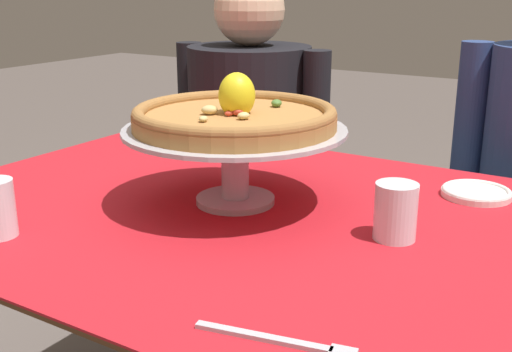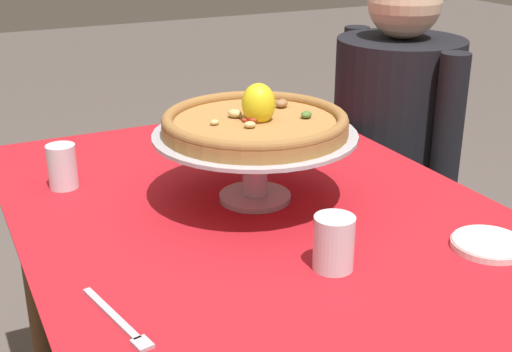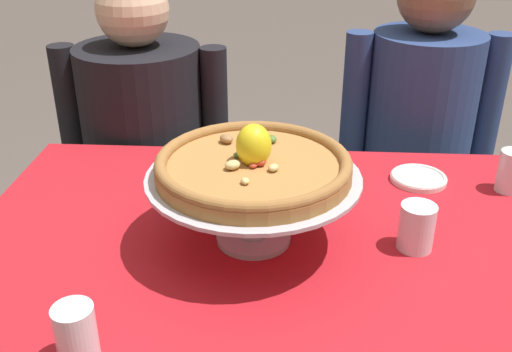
{
  "view_description": "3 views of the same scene",
  "coord_description": "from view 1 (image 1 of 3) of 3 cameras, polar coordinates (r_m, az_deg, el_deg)",
  "views": [
    {
      "loc": [
        0.61,
        -0.95,
        1.17
      ],
      "look_at": [
        0.01,
        0.01,
        0.82
      ],
      "focal_mm": 44.76,
      "sensor_mm": 36.0,
      "label": 1
    },
    {
      "loc": [
        1.17,
        -0.57,
        1.35
      ],
      "look_at": [
        -0.1,
        0.05,
        0.78
      ],
      "focal_mm": 48.33,
      "sensor_mm": 36.0,
      "label": 2
    },
    {
      "loc": [
        0.03,
        -1.0,
        1.43
      ],
      "look_at": [
        -0.04,
        0.1,
        0.87
      ],
      "focal_mm": 41.15,
      "sensor_mm": 36.0,
      "label": 3
    }
  ],
  "objects": [
    {
      "name": "pizza",
      "position": [
        1.2,
        -1.92,
        5.42
      ],
      "size": [
        0.38,
        0.38,
        0.1
      ],
      "color": "#AD753D",
      "rests_on": "pizza_stand"
    },
    {
      "name": "dinner_fork",
      "position": [
        0.79,
        2.46,
        -14.56
      ],
      "size": [
        0.2,
        0.06,
        0.01
      ],
      "color": "#B7B7C1",
      "rests_on": "dining_table"
    },
    {
      "name": "water_glass_side_right",
      "position": [
        1.08,
        12.35,
        -3.45
      ],
      "size": [
        0.07,
        0.07,
        0.1
      ],
      "color": "white",
      "rests_on": "dining_table"
    },
    {
      "name": "dining_table",
      "position": [
        1.25,
        -0.76,
        -7.54
      ],
      "size": [
        1.29,
        0.95,
        0.76
      ],
      "color": "brown",
      "rests_on": "ground"
    },
    {
      "name": "pizza_stand",
      "position": [
        1.21,
        -1.9,
        2.72
      ],
      "size": [
        0.42,
        0.42,
        0.15
      ],
      "color": "#B7B7C1",
      "rests_on": "dining_table"
    },
    {
      "name": "side_plate",
      "position": [
        1.35,
        19.09,
        -1.38
      ],
      "size": [
        0.14,
        0.14,
        0.02
      ],
      "color": "white",
      "rests_on": "dining_table"
    },
    {
      "name": "diner_left",
      "position": [
        2.02,
        -0.57,
        0.5
      ],
      "size": [
        0.53,
        0.38,
        1.19
      ],
      "color": "#1E3833",
      "rests_on": "ground"
    }
  ]
}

